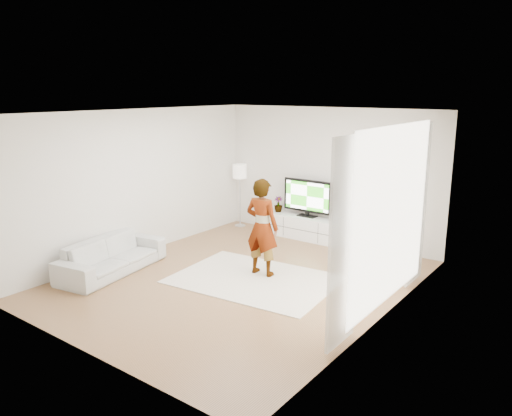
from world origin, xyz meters
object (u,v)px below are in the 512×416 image
Objects in this scene: sofa at (112,256)px; media_console at (306,227)px; floor_lamp at (240,174)px; television at (308,197)px; player at (262,227)px; rug at (254,279)px.

media_console is at bearing -33.86° from sofa.
floor_lamp is (-1.78, -0.06, 1.00)m from media_console.
sofa is 3.85m from floor_lamp.
television is 0.68× the size of player.
sofa is (-1.69, -3.80, 0.06)m from media_console.
player is 1.15× the size of floor_lamp.
floor_lamp is at bearing -177.91° from media_console.
player reaches higher than floor_lamp.
floor_lamp reaches higher than rug.
rug is 3.66m from floor_lamp.
sofa reaches higher than rug.
television is at bearing -81.10° from player.
television is 1.81m from floor_lamp.
player is at bearing -44.67° from floor_lamp.
rug is 1.30× the size of sofa.
television is 0.78× the size of floor_lamp.
media_console is 2.04m from floor_lamp.
floor_lamp reaches higher than sofa.
media_console is 0.84× the size of sofa.
player is at bearing -77.63° from media_console.
player is 2.71m from sofa.
sofa is 1.40× the size of floor_lamp.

